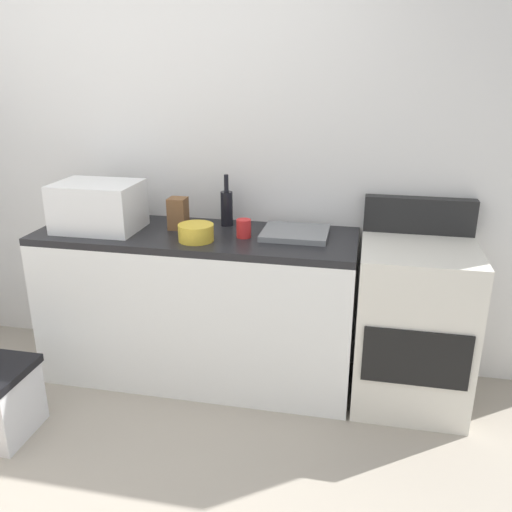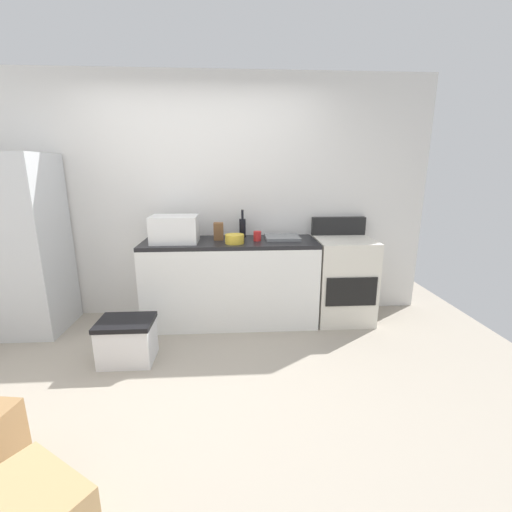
# 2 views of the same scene
# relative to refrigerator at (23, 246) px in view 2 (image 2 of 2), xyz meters

# --- Properties ---
(ground_plane) EXTENTS (6.00, 6.00, 0.00)m
(ground_plane) POSITION_rel_refrigerator_xyz_m (1.75, -1.15, -0.89)
(ground_plane) COLOR #9E9384
(wall_back) EXTENTS (5.00, 0.10, 2.60)m
(wall_back) POSITION_rel_refrigerator_xyz_m (1.75, 0.40, 0.41)
(wall_back) COLOR silver
(wall_back) RESTS_ON ground_plane
(kitchen_counter) EXTENTS (1.80, 0.60, 0.90)m
(kitchen_counter) POSITION_rel_refrigerator_xyz_m (2.05, 0.05, -0.44)
(kitchen_counter) COLOR white
(kitchen_counter) RESTS_ON ground_plane
(refrigerator) EXTENTS (0.68, 0.66, 1.77)m
(refrigerator) POSITION_rel_refrigerator_xyz_m (0.00, 0.00, 0.00)
(refrigerator) COLOR silver
(refrigerator) RESTS_ON ground_plane
(stove_oven) EXTENTS (0.60, 0.61, 1.10)m
(stove_oven) POSITION_rel_refrigerator_xyz_m (3.27, 0.06, -0.42)
(stove_oven) COLOR silver
(stove_oven) RESTS_ON ground_plane
(microwave) EXTENTS (0.46, 0.34, 0.27)m
(microwave) POSITION_rel_refrigerator_xyz_m (1.50, 0.01, 0.15)
(microwave) COLOR white
(microwave) RESTS_ON kitchen_counter
(sink_basin) EXTENTS (0.36, 0.32, 0.03)m
(sink_basin) POSITION_rel_refrigerator_xyz_m (2.61, 0.11, 0.03)
(sink_basin) COLOR slate
(sink_basin) RESTS_ON kitchen_counter
(wine_bottle) EXTENTS (0.07, 0.07, 0.30)m
(wine_bottle) POSITION_rel_refrigerator_xyz_m (2.19, 0.23, 0.12)
(wine_bottle) COLOR black
(wine_bottle) RESTS_ON kitchen_counter
(coffee_mug) EXTENTS (0.08, 0.08, 0.10)m
(coffee_mug) POSITION_rel_refrigerator_xyz_m (2.34, 0.03, 0.06)
(coffee_mug) COLOR red
(coffee_mug) RESTS_ON kitchen_counter
(knife_block) EXTENTS (0.10, 0.10, 0.18)m
(knife_block) POSITION_rel_refrigerator_xyz_m (1.93, 0.11, 0.10)
(knife_block) COLOR brown
(knife_block) RESTS_ON kitchen_counter
(mixing_bowl) EXTENTS (0.19, 0.19, 0.09)m
(mixing_bowl) POSITION_rel_refrigerator_xyz_m (2.10, -0.08, 0.06)
(mixing_bowl) COLOR gold
(mixing_bowl) RESTS_ON kitchen_counter
(storage_bin) EXTENTS (0.46, 0.36, 0.38)m
(storage_bin) POSITION_rel_refrigerator_xyz_m (1.16, -0.71, -0.69)
(storage_bin) COLOR silver
(storage_bin) RESTS_ON ground_plane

